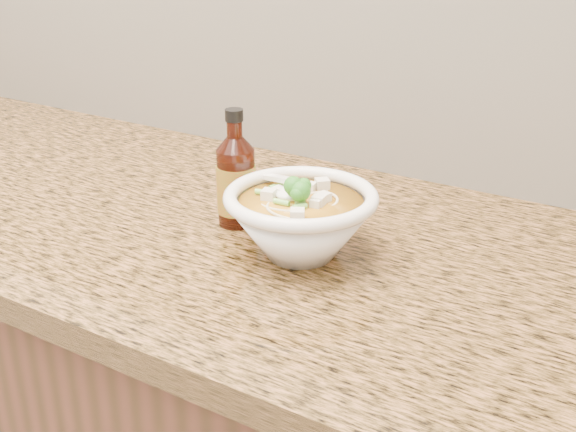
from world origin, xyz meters
The scene contains 4 objects.
cabinet centered at (0.00, 1.68, 0.43)m, with size 4.00×0.65×0.86m, color #352110.
counter_slab centered at (0.00, 1.68, 0.88)m, with size 4.00×0.68×0.04m, color #986037.
soup_bowl centered at (0.34, 1.62, 0.95)m, with size 0.23×0.21×0.11m.
hot_sauce_bottle centered at (0.21, 1.66, 0.97)m, with size 0.07×0.07×0.18m.
Camera 1 is at (0.79, 0.86, 1.34)m, focal length 45.00 mm.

